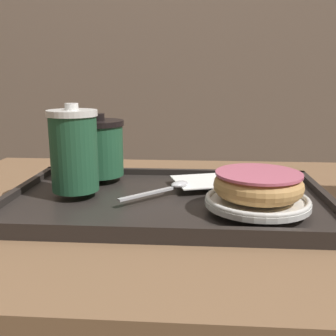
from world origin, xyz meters
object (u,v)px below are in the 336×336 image
Objects in this scene: coffee_cup_front at (74,150)px; coffee_cup_rear at (99,147)px; donut_chocolate_glazed at (258,184)px; spoon at (171,187)px.

coffee_cup_front is 1.22× the size of coffee_cup_rear.
spoon is at bearing 150.81° from donut_chocolate_glazed.
donut_chocolate_glazed is at bearing -11.69° from coffee_cup_front.
donut_chocolate_glazed is (0.30, -0.06, -0.04)m from coffee_cup_front.
coffee_cup_rear reaches higher than donut_chocolate_glazed.
coffee_cup_front reaches higher than coffee_cup_rear.
donut_chocolate_glazed is at bearing -72.79° from spoon.
coffee_cup_rear is 0.33m from donut_chocolate_glazed.
spoon is at bearing -32.45° from coffee_cup_rear.
donut_chocolate_glazed is at bearing -30.91° from coffee_cup_rear.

